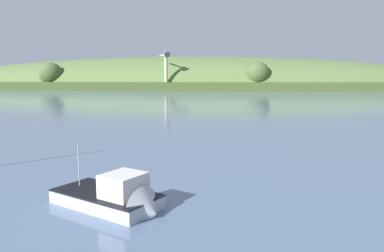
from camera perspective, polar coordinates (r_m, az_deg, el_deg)
far_shoreline_hill at (r=265.48m, az=-2.46°, el=6.22°), size 547.42×158.35×47.15m
dockside_crane at (r=219.63m, az=-4.28°, el=8.87°), size 9.11×15.23×23.51m
fishing_boat_moored at (r=19.73m, az=-12.16°, el=-11.79°), size 7.09×5.51×4.19m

